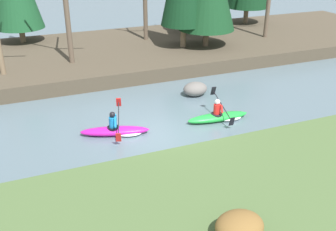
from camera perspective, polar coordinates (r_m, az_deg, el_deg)
name	(u,v)px	position (r m, az deg, el deg)	size (l,w,h in m)	color
ground_plane	(163,135)	(15.64, -0.79, -2.84)	(90.00, 90.00, 0.00)	slate
riverbank_near	(246,221)	(10.94, 11.28, -14.83)	(44.00, 7.35, 0.80)	#4C6638
riverbank_far	(100,55)	(25.06, -9.85, 8.66)	(44.00, 10.15, 0.76)	#4C4233
bare_tree_mid_upstream	(67,9)	(21.99, -14.47, 14.69)	(3.37, 3.33, 6.10)	brown
bare_tree_mid_downstream	(145,0)	(26.49, -3.34, 16.34)	(3.00, 2.96, 5.39)	brown
shrub_clump_nearest	(239,226)	(9.64, 10.33, -15.56)	(1.19, 0.99, 0.64)	brown
kayaker_lead	(220,116)	(16.89, 7.58, -0.11)	(2.79, 2.07, 1.20)	green
kayaker_middle	(118,130)	(15.70, -7.32, -2.13)	(2.76, 2.03, 1.20)	#C61999
boulder_midstream	(195,89)	(19.33, 3.97, 3.86)	(1.21, 0.94, 0.68)	slate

